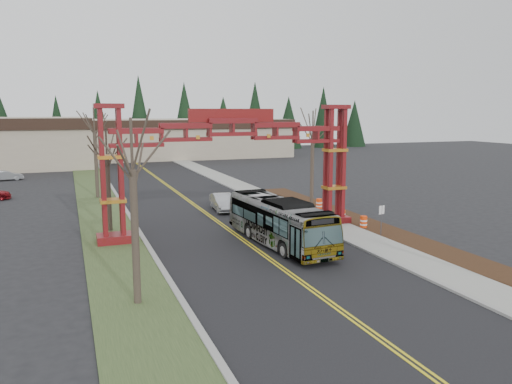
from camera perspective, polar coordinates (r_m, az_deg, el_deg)
name	(u,v)px	position (r m, az deg, el deg)	size (l,w,h in m)	color
ground	(384,342)	(19.75, 14.46, -16.32)	(200.00, 200.00, 0.00)	black
road	(207,214)	(41.68, -5.66, -2.49)	(12.00, 110.00, 0.02)	black
lane_line_left	(205,214)	(41.64, -5.82, -2.48)	(0.12, 100.00, 0.01)	yellow
lane_line_right	(208,213)	(41.71, -5.51, -2.46)	(0.12, 100.00, 0.01)	yellow
curb_right	(275,208)	(43.63, 2.16, -1.84)	(0.30, 110.00, 0.15)	#979692
sidewalk_right	(290,207)	(44.20, 3.89, -1.71)	(2.60, 110.00, 0.14)	gray
landscape_strip	(428,247)	(33.11, 19.02, -5.93)	(2.60, 50.00, 0.12)	black
grass_median	(107,221)	(40.40, -16.70, -3.17)	(4.00, 110.00, 0.08)	#334824
curb_left	(131,219)	(40.55, -14.10, -2.96)	(0.30, 110.00, 0.15)	#979692
gateway_arch	(232,148)	(34.19, -2.75, 5.10)	(18.20, 1.60, 8.90)	maroon
retail_building_east	(182,138)	(96.73, -8.49, 6.17)	(38.00, 20.30, 7.00)	tan
conifer_treeline	(122,121)	(107.01, -15.08, 7.83)	(116.10, 5.60, 13.00)	black
transit_bus	(279,222)	(31.76, 2.65, -3.39)	(2.52, 10.77, 3.00)	#94979B
silver_sedan	(223,202)	(42.82, -3.83, -1.18)	(1.54, 4.41, 1.45)	#A5A8AD
parked_car_far_a	(6,176)	(68.75, -26.64, 1.69)	(1.31, 3.75, 1.24)	#A7ABAF
bare_tree_median_near	(133,171)	(21.73, -13.92, 2.37)	(3.32, 3.32, 8.16)	#382D26
bare_tree_median_mid	(107,159)	(36.17, -16.66, 3.62)	(3.25, 3.25, 7.32)	#382D26
bare_tree_median_far	(94,132)	(50.83, -17.98, 6.57)	(3.47, 3.47, 8.82)	#382D26
bare_tree_right_far	(313,136)	(44.99, 6.49, 6.36)	(3.34, 3.34, 8.50)	#382D26
street_sign	(382,214)	(34.77, 14.16, -2.50)	(0.48, 0.15, 2.14)	#3F3F44
barrel_south	(364,222)	(36.99, 12.20, -3.42)	(0.51, 0.51, 0.95)	#F9400D
barrel_mid	(342,216)	(39.02, 9.82, -2.70)	(0.50, 0.50, 0.93)	#F9400D
barrel_north	(319,204)	(43.46, 7.23, -1.40)	(0.52, 0.52, 0.97)	#F9400D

